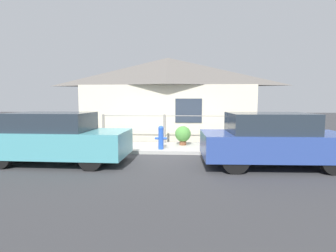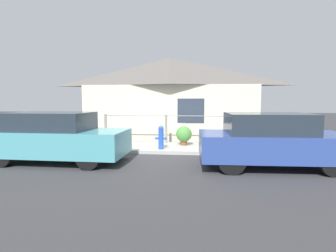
{
  "view_description": "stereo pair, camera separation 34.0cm",
  "coord_description": "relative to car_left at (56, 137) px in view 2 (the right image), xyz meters",
  "views": [
    {
      "loc": [
        0.78,
        -8.29,
        1.75
      ],
      "look_at": [
        0.22,
        0.3,
        0.9
      ],
      "focal_mm": 28.0,
      "sensor_mm": 36.0,
      "label": 1
    },
    {
      "loc": [
        1.12,
        -8.27,
        1.75
      ],
      "look_at": [
        0.22,
        0.3,
        0.9
      ],
      "focal_mm": 28.0,
      "sensor_mm": 36.0,
      "label": 2
    }
  ],
  "objects": [
    {
      "name": "ground_plane",
      "position": [
        2.77,
        1.33,
        -0.7
      ],
      "size": [
        60.0,
        60.0,
        0.0
      ],
      "primitive_type": "plane",
      "color": "#38383A"
    },
    {
      "name": "sidewalk",
      "position": [
        2.77,
        2.26,
        -0.65
      ],
      "size": [
        24.0,
        1.86,
        0.11
      ],
      "color": "#B2AFA8",
      "rests_on": "ground_plane"
    },
    {
      "name": "house",
      "position": [
        2.77,
        4.94,
        2.16
      ],
      "size": [
        7.87,
        2.23,
        3.66
      ],
      "color": "beige",
      "rests_on": "ground_plane"
    },
    {
      "name": "fence",
      "position": [
        2.77,
        3.04,
        0.01
      ],
      "size": [
        4.9,
        0.1,
        1.09
      ],
      "color": "gray",
      "rests_on": "sidewalk"
    },
    {
      "name": "car_left",
      "position": [
        0.0,
        0.0,
        0.0
      ],
      "size": [
        3.88,
        1.68,
        1.41
      ],
      "rotation": [
        0.0,
        0.0,
        -0.02
      ],
      "color": "teal",
      "rests_on": "ground_plane"
    },
    {
      "name": "car_right",
      "position": [
        5.85,
        -0.0,
        0.01
      ],
      "size": [
        3.78,
        1.79,
        1.42
      ],
      "rotation": [
        0.0,
        0.0,
        0.03
      ],
      "color": "#2D4793",
      "rests_on": "ground_plane"
    },
    {
      "name": "fire_hydrant",
      "position": [
        2.75,
        1.67,
        -0.18
      ],
      "size": [
        0.41,
        0.18,
        0.8
      ],
      "color": "blue",
      "rests_on": "sidewalk"
    },
    {
      "name": "potted_plant_near_hydrant",
      "position": [
        3.48,
        2.54,
        -0.2
      ],
      "size": [
        0.57,
        0.57,
        0.7
      ],
      "color": "brown",
      "rests_on": "sidewalk"
    },
    {
      "name": "potted_plant_by_fence",
      "position": [
        0.34,
        2.38,
        -0.26
      ],
      "size": [
        0.44,
        0.44,
        0.6
      ],
      "color": "brown",
      "rests_on": "sidewalk"
    },
    {
      "name": "potted_plant_corner",
      "position": [
        5.97,
        2.43,
        -0.28
      ],
      "size": [
        0.45,
        0.45,
        0.58
      ],
      "color": "brown",
      "rests_on": "sidewalk"
    }
  ]
}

